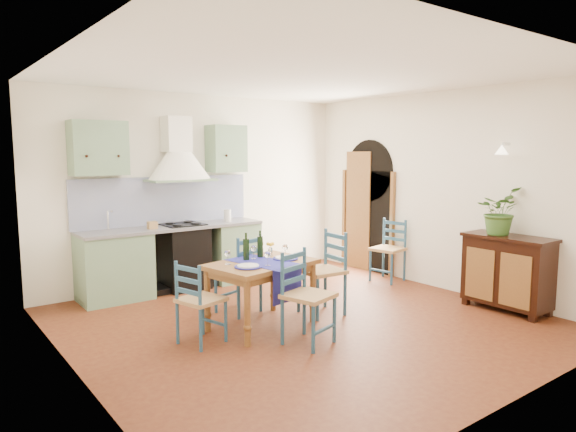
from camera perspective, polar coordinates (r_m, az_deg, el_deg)
The scene contains 13 objects.
floor at distance 6.08m, azimuth 1.79°, elevation -11.59°, with size 5.00×5.00×0.00m, color #451A0E.
back_wall at distance 7.52m, azimuth -12.06°, elevation 0.08°, with size 5.00×0.96×2.80m.
right_wall at distance 7.77m, azimuth 14.98°, elevation 2.35°, with size 0.26×5.00×2.80m.
left_wall at distance 4.65m, azimuth -22.89°, elevation -0.22°, with size 0.04×5.00×2.80m, color white.
ceiling at distance 5.82m, azimuth 1.90°, elevation 15.57°, with size 5.00×5.00×0.01m, color white.
dining_table at distance 5.73m, azimuth -2.92°, elevation -5.96°, with size 1.28×1.00×1.05m.
chair_near at distance 5.29m, azimuth 2.01°, elevation -8.88°, with size 0.55×0.55×0.95m.
chair_far at distance 6.27m, azimuth -5.34°, elevation -6.29°, with size 0.55×0.55×0.96m.
chair_left at distance 5.35m, azimuth -9.86°, elevation -9.31°, with size 0.49×0.49×0.86m.
chair_right at distance 6.24m, azimuth 4.04°, elevation -6.15°, with size 0.51×0.51×1.00m.
chair_spare at distance 7.96m, azimuth 11.14°, elevation -3.65°, with size 0.51×0.51×0.93m.
sideboard at distance 6.89m, azimuth 23.18°, elevation -5.53°, with size 0.50×1.05×0.94m.
potted_plant at distance 6.81m, azimuth 22.34°, elevation 0.53°, with size 0.53×0.46×0.59m, color #366025.
Camera 1 is at (-3.62, -4.48, 1.95)m, focal length 32.00 mm.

